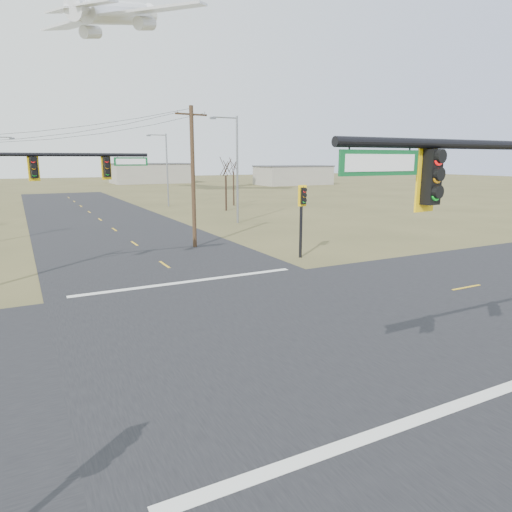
{
  "coord_description": "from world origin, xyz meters",
  "views": [
    {
      "loc": [
        -7.58,
        -14.68,
        6.33
      ],
      "look_at": [
        0.59,
        1.0,
        2.57
      ],
      "focal_mm": 32.0,
      "sensor_mm": 36.0,
      "label": 1
    }
  ],
  "objects_px": {
    "mast_arm_far": "(34,183)",
    "utility_pole_near": "(193,176)",
    "bare_tree_c": "(226,166)",
    "streetlight_a": "(235,164)",
    "pedestal_signal_ne": "(302,206)",
    "bare_tree_d": "(233,165)",
    "streetlight_b": "(166,166)"
  },
  "relations": [
    {
      "from": "mast_arm_far",
      "to": "utility_pole_near",
      "type": "xyz_separation_m",
      "value": [
        10.45,
        5.8,
        0.0
      ]
    },
    {
      "from": "bare_tree_c",
      "to": "utility_pole_near",
      "type": "bearing_deg",
      "value": -119.23
    },
    {
      "from": "mast_arm_far",
      "to": "streetlight_a",
      "type": "distance_m",
      "value": 24.67
    },
    {
      "from": "mast_arm_far",
      "to": "streetlight_a",
      "type": "bearing_deg",
      "value": 23.13
    },
    {
      "from": "pedestal_signal_ne",
      "to": "bare_tree_d",
      "type": "relative_size",
      "value": 0.69
    },
    {
      "from": "streetlight_a",
      "to": "bare_tree_d",
      "type": "relative_size",
      "value": 1.51
    },
    {
      "from": "streetlight_a",
      "to": "bare_tree_d",
      "type": "height_order",
      "value": "streetlight_a"
    },
    {
      "from": "pedestal_signal_ne",
      "to": "streetlight_a",
      "type": "height_order",
      "value": "streetlight_a"
    },
    {
      "from": "mast_arm_far",
      "to": "pedestal_signal_ne",
      "type": "bearing_deg",
      "value": -21.51
    },
    {
      "from": "mast_arm_far",
      "to": "bare_tree_d",
      "type": "distance_m",
      "value": 41.58
    },
    {
      "from": "pedestal_signal_ne",
      "to": "bare_tree_c",
      "type": "xyz_separation_m",
      "value": [
        7.06,
        28.14,
        2.06
      ]
    },
    {
      "from": "pedestal_signal_ne",
      "to": "utility_pole_near",
      "type": "xyz_separation_m",
      "value": [
        -4.9,
        6.76,
        1.75
      ]
    },
    {
      "from": "streetlight_a",
      "to": "bare_tree_d",
      "type": "distance_m",
      "value": 17.88
    },
    {
      "from": "mast_arm_far",
      "to": "pedestal_signal_ne",
      "type": "xyz_separation_m",
      "value": [
        15.35,
        -0.97,
        -1.75
      ]
    },
    {
      "from": "streetlight_b",
      "to": "bare_tree_d",
      "type": "xyz_separation_m",
      "value": [
        8.65,
        -3.07,
        0.14
      ]
    },
    {
      "from": "utility_pole_near",
      "to": "streetlight_b",
      "type": "xyz_separation_m",
      "value": [
        6.83,
        29.78,
        0.26
      ]
    },
    {
      "from": "pedestal_signal_ne",
      "to": "bare_tree_d",
      "type": "bearing_deg",
      "value": 89.81
    },
    {
      "from": "mast_arm_far",
      "to": "utility_pole_near",
      "type": "bearing_deg",
      "value": 11.11
    },
    {
      "from": "mast_arm_far",
      "to": "bare_tree_c",
      "type": "height_order",
      "value": "mast_arm_far"
    },
    {
      "from": "utility_pole_near",
      "to": "streetlight_a",
      "type": "bearing_deg",
      "value": 51.89
    },
    {
      "from": "mast_arm_far",
      "to": "utility_pole_near",
      "type": "distance_m",
      "value": 11.95
    },
    {
      "from": "bare_tree_c",
      "to": "streetlight_b",
      "type": "bearing_deg",
      "value": 121.44
    },
    {
      "from": "bare_tree_d",
      "to": "streetlight_a",
      "type": "bearing_deg",
      "value": -114.17
    },
    {
      "from": "pedestal_signal_ne",
      "to": "bare_tree_d",
      "type": "xyz_separation_m",
      "value": [
        10.57,
        33.47,
        2.16
      ]
    },
    {
      "from": "pedestal_signal_ne",
      "to": "streetlight_a",
      "type": "distance_m",
      "value": 17.64
    },
    {
      "from": "mast_arm_far",
      "to": "streetlight_b",
      "type": "xyz_separation_m",
      "value": [
        17.28,
        35.57,
        0.26
      ]
    },
    {
      "from": "pedestal_signal_ne",
      "to": "streetlight_b",
      "type": "height_order",
      "value": "streetlight_b"
    },
    {
      "from": "streetlight_a",
      "to": "streetlight_b",
      "type": "xyz_separation_m",
      "value": [
        -1.33,
        19.38,
        -0.44
      ]
    },
    {
      "from": "streetlight_b",
      "to": "mast_arm_far",
      "type": "bearing_deg",
      "value": -121.1
    },
    {
      "from": "utility_pole_near",
      "to": "streetlight_a",
      "type": "xyz_separation_m",
      "value": [
        8.16,
        10.4,
        0.7
      ]
    },
    {
      "from": "streetlight_a",
      "to": "mast_arm_far",
      "type": "bearing_deg",
      "value": -147.9
    },
    {
      "from": "mast_arm_far",
      "to": "bare_tree_c",
      "type": "xyz_separation_m",
      "value": [
        22.41,
        27.17,
        0.31
      ]
    }
  ]
}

